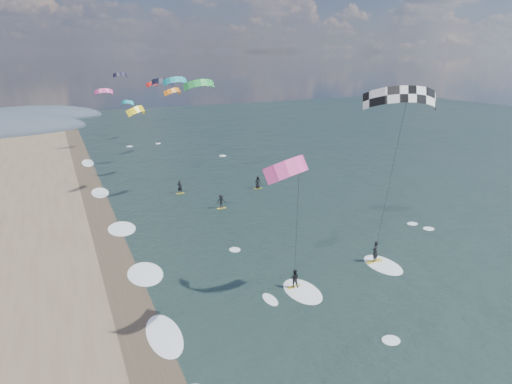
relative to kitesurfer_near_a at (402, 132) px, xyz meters
name	(u,v)px	position (x,y,z in m)	size (l,w,h in m)	color
ground	(348,344)	(-5.88, -3.34, -12.89)	(260.00, 260.00, 0.00)	black
wet_sand_strip	(133,309)	(-17.88, 6.66, -12.88)	(3.00, 240.00, 0.00)	#382D23
kitesurfer_near_a	(402,132)	(0.00, 0.00, 0.00)	(8.20, 9.31, 16.46)	gold
kitesurfer_near_b	(300,215)	(-7.80, 0.12, -4.75)	(6.93, 8.73, 13.12)	gold
far_kitesurfers	(225,192)	(-2.55, 27.24, -12.00)	(11.50, 8.51, 1.81)	gold
bg_kite_field	(152,86)	(-5.78, 52.11, -0.31)	(14.69, 57.26, 8.25)	black
shoreline_surf	(137,277)	(-16.68, 11.41, -12.89)	(2.40, 79.40, 0.11)	white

